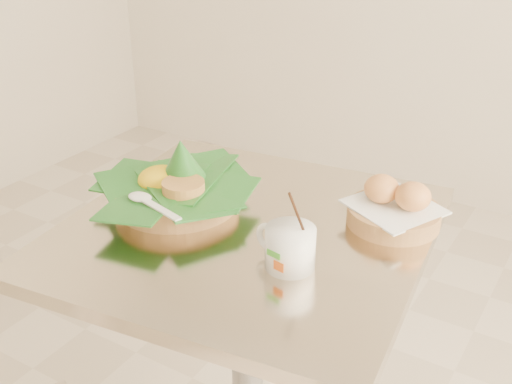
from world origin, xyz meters
The scene contains 4 objects.
cafe_table centered at (0.12, -0.01, 0.53)m, with size 0.78×0.78×0.75m.
rice_basket centered at (-0.06, 0.00, 0.79)m, with size 0.33×0.33×0.17m.
bread_basket centered at (0.37, 0.16, 0.78)m, with size 0.21×0.21×0.10m.
coffee_mug centered at (0.26, -0.09, 0.79)m, with size 0.12×0.10×0.16m.
Camera 1 is at (0.72, -0.95, 1.39)m, focal length 45.00 mm.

